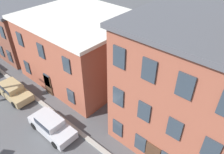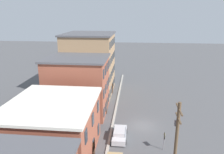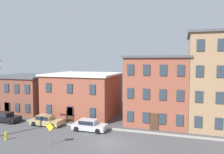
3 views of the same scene
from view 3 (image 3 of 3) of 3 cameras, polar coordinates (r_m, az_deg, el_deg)
name	(u,v)px [view 3 (image 3 of 3)]	position (r m, az deg, el deg)	size (l,w,h in m)	color
ground_plane	(110,143)	(24.93, -0.53, -16.84)	(200.00, 200.00, 0.00)	#4C4C4F
kerb_strip	(121,130)	(28.96, 2.37, -13.61)	(56.00, 0.36, 0.16)	#9E998E
apartment_corner	(27,92)	(42.82, -21.38, -3.74)	(10.50, 9.97, 6.37)	brown
apartment_midblock	(84,94)	(36.61, -7.40, -4.40)	(11.22, 9.81, 6.89)	brown
apartment_far	(158,88)	(33.26, 12.04, -2.94)	(8.91, 10.10, 9.65)	brown
car_black	(5,117)	(36.11, -26.17, -9.32)	(4.40, 1.92, 1.43)	black
car_tan	(46,120)	(32.14, -16.86, -10.72)	(4.40, 1.92, 1.43)	tan
car_silver	(89,125)	(28.82, -6.02, -12.33)	(4.40, 1.92, 1.43)	#B7B7BC
caution_sign	(50,130)	(24.76, -15.89, -13.08)	(1.06, 0.08, 2.48)	slate
fire_hydrant	(6,136)	(28.28, -25.96, -13.64)	(0.24, 0.34, 0.96)	yellow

